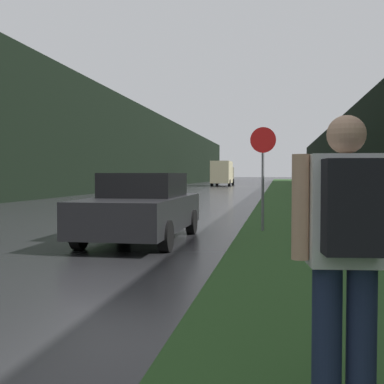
# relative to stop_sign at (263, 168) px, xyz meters

# --- Properties ---
(grass_verge) EXTENTS (6.00, 240.00, 0.02)m
(grass_verge) POSITION_rel_stop_sign_xyz_m (2.41, 26.34, -1.65)
(grass_verge) COLOR #26471E
(grass_verge) RESTS_ON ground_plane
(lane_stripe_c) EXTENTS (0.12, 3.00, 0.01)m
(lane_stripe_c) POSITION_rel_stop_sign_xyz_m (-4.62, -0.64, -1.66)
(lane_stripe_c) COLOR silver
(lane_stripe_c) RESTS_ON ground_plane
(lane_stripe_d) EXTENTS (0.12, 3.00, 0.01)m
(lane_stripe_d) POSITION_rel_stop_sign_xyz_m (-4.62, 6.36, -1.66)
(lane_stripe_d) COLOR silver
(lane_stripe_d) RESTS_ON ground_plane
(treeline_far_side) EXTENTS (2.00, 140.00, 8.80)m
(treeline_far_side) POSITION_rel_stop_sign_xyz_m (-14.65, 36.34, 2.74)
(treeline_far_side) COLOR black
(treeline_far_side) RESTS_ON ground_plane
(treeline_near_side) EXTENTS (2.00, 140.00, 7.99)m
(treeline_near_side) POSITION_rel_stop_sign_xyz_m (8.41, 36.34, 2.34)
(treeline_near_side) COLOR black
(treeline_near_side) RESTS_ON ground_plane
(stop_sign) EXTENTS (0.67, 0.07, 2.71)m
(stop_sign) POSITION_rel_stop_sign_xyz_m (0.00, 0.00, 0.00)
(stop_sign) COLOR slate
(stop_sign) RESTS_ON ground_plane
(hitchhiker_with_backpack) EXTENTS (0.63, 0.46, 1.83)m
(hitchhiker_with_backpack) POSITION_rel_stop_sign_xyz_m (0.76, -9.68, -0.61)
(hitchhiker_with_backpack) COLOR #1E2847
(hitchhiker_with_backpack) RESTS_ON ground_plane
(car_passing_near) EXTENTS (1.95, 4.56, 1.51)m
(car_passing_near) POSITION_rel_stop_sign_xyz_m (-2.60, -2.25, -0.91)
(car_passing_near) COLOR black
(car_passing_near) RESTS_ON ground_plane
(delivery_truck) EXTENTS (2.49, 8.16, 3.22)m
(delivery_truck) POSITION_rel_stop_sign_xyz_m (-6.64, 50.29, 0.05)
(delivery_truck) COLOR #6E684F
(delivery_truck) RESTS_ON ground_plane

